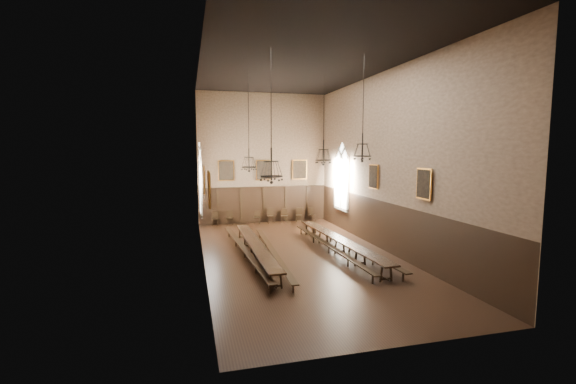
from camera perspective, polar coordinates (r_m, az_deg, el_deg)
name	(u,v)px	position (r m, az deg, el deg)	size (l,w,h in m)	color
floor	(299,256)	(18.90, 1.62, -9.44)	(9.00, 18.00, 0.02)	black
ceiling	(299,64)	(18.61, 1.71, 18.38)	(9.00, 18.00, 0.02)	black
wall_back	(263,159)	(26.97, -3.68, 4.98)	(9.00, 0.02, 9.00)	#8E7157
wall_front	(401,175)	(9.88, 16.36, 2.49)	(9.00, 0.02, 9.00)	#8E7157
wall_left	(201,164)	(17.49, -12.71, 4.13)	(0.02, 18.00, 9.00)	#8E7157
wall_right	(386,162)	(19.93, 14.26, 4.34)	(0.02, 18.00, 9.00)	#8E7157
wainscot_panelling	(299,230)	(18.60, 1.63, -5.70)	(9.00, 18.00, 2.50)	black
table_left	(256,251)	(18.43, -4.82, -8.67)	(0.69, 9.29, 0.72)	black
table_right	(340,246)	(19.41, 7.66, -7.90)	(1.07, 9.61, 0.75)	black
bench_left_outer	(245,252)	(18.50, -6.45, -8.84)	(0.87, 10.23, 0.46)	black
bench_left_inner	(272,253)	(18.27, -2.31, -9.08)	(0.69, 9.50, 0.43)	black
bench_right_inner	(329,248)	(19.32, 6.06, -8.23)	(0.52, 9.79, 0.44)	black
bench_right_outer	(349,247)	(19.69, 9.07, -7.98)	(0.91, 9.90, 0.45)	black
chair_0	(215,221)	(26.56, -10.76, -4.30)	(0.47, 0.47, 0.94)	black
chair_1	(230,221)	(26.65, -8.64, -4.20)	(0.46, 0.46, 0.97)	black
chair_3	(257,220)	(26.77, -4.64, -4.13)	(0.49, 0.49, 0.93)	black
chair_4	(271,218)	(27.05, -2.58, -3.94)	(0.47, 0.47, 1.04)	black
chair_5	(284,218)	(27.22, -0.55, -3.91)	(0.50, 0.50, 0.97)	black
chair_6	(299,218)	(27.45, 1.64, -3.82)	(0.55, 0.55, 0.98)	black
chair_7	(312,217)	(27.75, 3.55, -3.72)	(0.51, 0.51, 0.97)	black
chandelier_back_left	(249,160)	(19.73, -5.80, 4.77)	(0.76, 0.76, 4.91)	black
chandelier_back_right	(323,155)	(20.89, 5.27, 5.55)	(0.88, 0.88, 4.60)	black
chandelier_front_left	(271,168)	(15.23, -2.47, 3.53)	(0.91, 0.91, 5.10)	black
chandelier_front_right	(362,149)	(16.41, 10.96, 6.34)	(0.77, 0.77, 4.29)	black
portrait_back_0	(226,171)	(26.51, -9.15, 3.16)	(1.10, 0.12, 1.40)	orange
portrait_back_1	(264,170)	(26.87, -3.62, 3.26)	(1.10, 0.12, 1.40)	orange
portrait_back_2	(300,170)	(27.48, 1.72, 3.34)	(1.10, 0.12, 1.40)	orange
portrait_left_0	(204,180)	(18.54, -12.35, 1.78)	(0.12, 1.00, 1.30)	orange
portrait_left_1	(209,189)	(14.06, -11.64, 0.40)	(0.12, 1.00, 1.30)	orange
portrait_right_0	(374,177)	(20.79, 12.56, 2.25)	(0.12, 1.00, 1.30)	orange
portrait_right_1	(424,184)	(16.92, 19.49, 1.14)	(0.12, 1.00, 1.30)	orange
window_right	(342,177)	(24.92, 7.95, 2.29)	(0.20, 2.20, 4.60)	white
window_left	(200,179)	(23.05, -12.88, 1.87)	(0.20, 2.20, 4.60)	white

